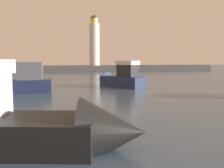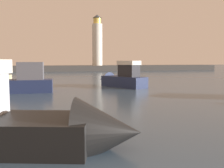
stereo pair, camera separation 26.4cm
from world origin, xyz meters
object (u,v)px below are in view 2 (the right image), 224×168
motorboat_0 (13,83)px  motorboat_2 (21,122)px  motorboat_3 (120,78)px  lighthouse (97,42)px

motorboat_0 → motorboat_2: 14.92m
motorboat_2 → motorboat_3: 19.30m
motorboat_3 → motorboat_0: bearing=-165.1°
motorboat_2 → motorboat_0: bearing=98.2°
motorboat_3 → lighthouse: bearing=82.7°
motorboat_0 → motorboat_3: (10.26, 2.74, 0.00)m
motorboat_2 → motorboat_3: motorboat_2 is taller
motorboat_0 → motorboat_3: size_ratio=1.04×
motorboat_0 → motorboat_3: 10.62m
lighthouse → motorboat_2: size_ratio=1.60×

